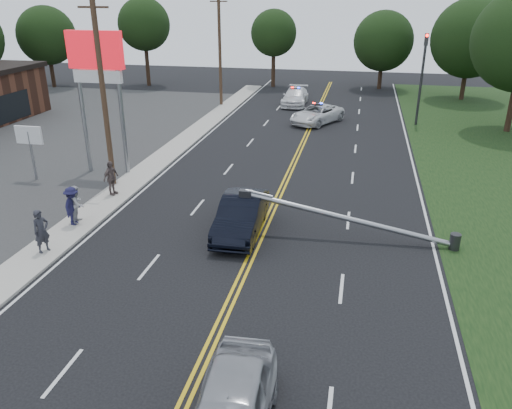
% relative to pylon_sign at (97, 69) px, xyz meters
% --- Properties ---
extents(ground, '(120.00, 120.00, 0.00)m').
position_rel_pylon_sign_xyz_m(ground, '(10.50, -14.00, -6.00)').
color(ground, black).
rests_on(ground, ground).
extents(sidewalk, '(1.80, 70.00, 0.12)m').
position_rel_pylon_sign_xyz_m(sidewalk, '(2.10, -4.00, -5.94)').
color(sidewalk, '#ABA69A').
rests_on(sidewalk, ground).
extents(centerline_yellow, '(0.36, 80.00, 0.00)m').
position_rel_pylon_sign_xyz_m(centerline_yellow, '(10.50, -4.00, -5.99)').
color(centerline_yellow, gold).
rests_on(centerline_yellow, ground).
extents(pylon_sign, '(3.20, 0.35, 8.00)m').
position_rel_pylon_sign_xyz_m(pylon_sign, '(0.00, 0.00, 0.00)').
color(pylon_sign, gray).
rests_on(pylon_sign, ground).
extents(small_sign, '(1.60, 0.14, 3.10)m').
position_rel_pylon_sign_xyz_m(small_sign, '(-3.50, -2.00, -3.66)').
color(small_sign, gray).
rests_on(small_sign, ground).
extents(traffic_signal, '(0.28, 0.41, 7.05)m').
position_rel_pylon_sign_xyz_m(traffic_signal, '(18.80, 16.00, -1.79)').
color(traffic_signal, '#2D2D30').
rests_on(traffic_signal, ground).
extents(fallen_streetlight, '(9.36, 0.44, 1.91)m').
position_rel_pylon_sign_xyz_m(fallen_streetlight, '(14.69, -6.00, -5.08)').
color(fallen_streetlight, '#2D2D30').
rests_on(fallen_streetlight, ground).
extents(utility_pole_mid, '(1.60, 0.28, 10.00)m').
position_rel_pylon_sign_xyz_m(utility_pole_mid, '(1.30, -2.00, -0.91)').
color(utility_pole_mid, '#382619').
rests_on(utility_pole_mid, ground).
extents(utility_pole_far, '(1.60, 0.28, 10.00)m').
position_rel_pylon_sign_xyz_m(utility_pole_far, '(1.30, 20.00, -0.91)').
color(utility_pole_far, '#382619').
rests_on(utility_pole_far, ground).
extents(tree_4, '(6.27, 6.27, 8.73)m').
position_rel_pylon_sign_xyz_m(tree_4, '(-20.17, 25.99, -0.41)').
color(tree_4, black).
rests_on(tree_4, ground).
extents(tree_5, '(5.73, 5.73, 9.57)m').
position_rel_pylon_sign_xyz_m(tree_5, '(-10.01, 29.23, 0.69)').
color(tree_5, black).
rests_on(tree_5, ground).
extents(tree_6, '(5.05, 5.05, 8.37)m').
position_rel_pylon_sign_xyz_m(tree_6, '(4.24, 31.46, -0.18)').
color(tree_6, black).
rests_on(tree_6, ground).
extents(tree_7, '(6.38, 6.38, 8.29)m').
position_rel_pylon_sign_xyz_m(tree_7, '(16.12, 32.54, -0.90)').
color(tree_7, black).
rests_on(tree_7, ground).
extents(tree_8, '(7.51, 7.51, 9.62)m').
position_rel_pylon_sign_xyz_m(tree_8, '(24.13, 27.92, -0.13)').
color(tree_8, black).
rests_on(tree_8, ground).
extents(crashed_sedan, '(1.92, 5.05, 1.64)m').
position_rel_pylon_sign_xyz_m(crashed_sedan, '(9.58, -6.26, -5.17)').
color(crashed_sedan, black).
rests_on(crashed_sedan, ground).
extents(emergency_a, '(4.62, 5.83, 1.47)m').
position_rel_pylon_sign_xyz_m(emergency_a, '(10.87, 14.87, -5.26)').
color(emergency_a, silver).
rests_on(emergency_a, ground).
extents(emergency_b, '(2.24, 5.41, 1.57)m').
position_rel_pylon_sign_xyz_m(emergency_b, '(8.12, 21.75, -5.21)').
color(emergency_b, white).
rests_on(emergency_b, ground).
extents(bystander_a, '(0.67, 0.78, 1.81)m').
position_rel_pylon_sign_xyz_m(bystander_a, '(2.23, -9.87, -4.97)').
color(bystander_a, '#27282F').
rests_on(bystander_a, sidewalk).
extents(bystander_b, '(0.83, 0.97, 1.74)m').
position_rel_pylon_sign_xyz_m(bystander_b, '(2.09, -6.95, -5.01)').
color(bystander_b, '#9F9FA3').
rests_on(bystander_b, sidewalk).
extents(bystander_c, '(0.77, 1.21, 1.78)m').
position_rel_pylon_sign_xyz_m(bystander_c, '(2.03, -7.23, -4.99)').
color(bystander_c, '#181639').
rests_on(bystander_c, sidewalk).
extents(bystander_d, '(0.67, 1.13, 1.81)m').
position_rel_pylon_sign_xyz_m(bystander_d, '(2.02, -3.52, -4.97)').
color(bystander_d, '#5D4D4A').
rests_on(bystander_d, sidewalk).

